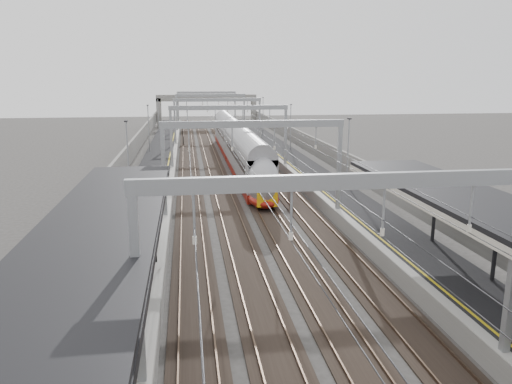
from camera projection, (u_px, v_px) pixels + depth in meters
name	position (u px, v px, depth m)	size (l,w,h in m)	color
platform_left	(158.00, 167.00, 57.43)	(4.00, 120.00, 1.00)	black
platform_right	(294.00, 164.00, 59.58)	(4.00, 120.00, 1.00)	black
tracks	(227.00, 169.00, 58.61)	(11.40, 140.00, 0.20)	black
overhead_line	(223.00, 113.00, 63.63)	(13.00, 140.00, 6.60)	gray
canopy_left	(83.00, 252.00, 15.84)	(4.40, 30.00, 4.24)	black
overbridge	(207.00, 102.00, 110.53)	(22.00, 2.20, 6.90)	slate
wall_left	(129.00, 158.00, 56.75)	(0.30, 120.00, 3.20)	slate
wall_right	(320.00, 154.00, 59.77)	(0.30, 120.00, 3.20)	slate
train	(238.00, 149.00, 60.48)	(2.62, 47.72, 4.14)	maroon
signal_green	(183.00, 130.00, 78.54)	(0.32, 0.32, 3.48)	black
signal_red_near	(235.00, 129.00, 80.73)	(0.32, 0.32, 3.48)	black
signal_red_far	(248.00, 128.00, 82.18)	(0.32, 0.32, 3.48)	black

